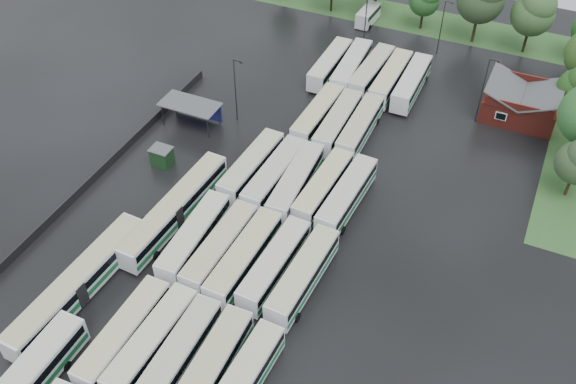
% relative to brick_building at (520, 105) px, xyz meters
% --- Properties ---
extents(ground, '(160.00, 160.00, 0.00)m').
position_rel_brick_building_xyz_m(ground, '(-24.00, -42.77, -1.87)').
color(ground, black).
rests_on(ground, ground).
extents(brick_building, '(10.07, 8.60, 5.39)m').
position_rel_brick_building_xyz_m(brick_building, '(0.00, 0.00, 0.00)').
color(brick_building, maroon).
rests_on(brick_building, ground).
extents(wash_shed, '(8.20, 4.20, 3.58)m').
position_rel_brick_building_xyz_m(wash_shed, '(-41.20, -20.74, 1.12)').
color(wash_shed, '#2D2D30').
rests_on(wash_shed, ground).
extents(utility_hut, '(2.70, 2.20, 2.62)m').
position_rel_brick_building_xyz_m(utility_hut, '(-40.20, -30.17, -0.55)').
color(utility_hut, '#133315').
rests_on(utility_hut, ground).
extents(grass_strip_north, '(80.00, 10.00, 0.01)m').
position_rel_brick_building_xyz_m(grass_strip_north, '(-22.00, 22.03, -1.86)').
color(grass_strip_north, '#325D27').
rests_on(grass_strip_north, ground).
extents(west_fence, '(0.10, 50.00, 1.20)m').
position_rel_brick_building_xyz_m(west_fence, '(-46.20, -34.77, -1.27)').
color(west_fence, '#2D2D30').
rests_on(west_fence, ground).
extents(bus_r1c0, '(2.78, 12.60, 3.50)m').
position_rel_brick_building_xyz_m(bus_r1c0, '(-28.22, -55.28, 0.06)').
color(bus_r1c0, white).
rests_on(bus_r1c0, ground).
extents(bus_r1c1, '(2.99, 12.58, 3.48)m').
position_rel_brick_building_xyz_m(bus_r1c1, '(-25.25, -54.89, 0.05)').
color(bus_r1c1, white).
rests_on(bus_r1c1, ground).
extents(bus_r1c2, '(2.85, 12.67, 3.52)m').
position_rel_brick_building_xyz_m(bus_r1c2, '(-22.16, -55.23, 0.07)').
color(bus_r1c2, white).
rests_on(bus_r1c2, ground).
extents(bus_r1c3, '(3.08, 13.15, 3.64)m').
position_rel_brick_building_xyz_m(bus_r1c3, '(-18.67, -55.43, 0.14)').
color(bus_r1c3, white).
rests_on(bus_r1c3, ground).
extents(bus_r1c4, '(3.05, 12.52, 3.46)m').
position_rel_brick_building_xyz_m(bus_r1c4, '(-15.44, -55.27, 0.04)').
color(bus_r1c4, white).
rests_on(bus_r1c4, ground).
extents(bus_r2c0, '(3.18, 12.84, 3.55)m').
position_rel_brick_building_xyz_m(bus_r2c0, '(-28.60, -41.39, 0.09)').
color(bus_r2c0, white).
rests_on(bus_r2c0, ground).
extents(bus_r2c1, '(2.96, 12.74, 3.53)m').
position_rel_brick_building_xyz_m(bus_r2c1, '(-25.23, -41.54, 0.08)').
color(bus_r2c1, white).
rests_on(bus_r2c1, ground).
extents(bus_r2c2, '(3.07, 13.09, 3.63)m').
position_rel_brick_building_xyz_m(bus_r2c2, '(-22.16, -41.76, 0.13)').
color(bus_r2c2, white).
rests_on(bus_r2c2, ground).
extents(bus_r2c3, '(3.13, 12.55, 3.47)m').
position_rel_brick_building_xyz_m(bus_r2c3, '(-18.81, -41.24, 0.04)').
color(bus_r2c3, white).
rests_on(bus_r2c3, ground).
extents(bus_r2c4, '(3.21, 12.85, 3.55)m').
position_rel_brick_building_xyz_m(bus_r2c4, '(-15.41, -41.41, 0.09)').
color(bus_r2c4, white).
rests_on(bus_r2c4, ground).
extents(bus_r3c0, '(3.21, 12.74, 3.52)m').
position_rel_brick_building_xyz_m(bus_r3c0, '(-28.38, -27.82, 0.07)').
color(bus_r3c0, white).
rests_on(bus_r3c0, ground).
extents(bus_r3c1, '(3.13, 12.93, 3.58)m').
position_rel_brick_building_xyz_m(bus_r3c1, '(-25.03, -28.11, 0.10)').
color(bus_r3c1, white).
rests_on(bus_r3c1, ground).
extents(bus_r3c2, '(3.39, 13.12, 3.62)m').
position_rel_brick_building_xyz_m(bus_r3c2, '(-22.07, -28.31, 0.12)').
color(bus_r3c2, white).
rests_on(bus_r3c2, ground).
extents(bus_r3c3, '(3.21, 12.55, 3.46)m').
position_rel_brick_building_xyz_m(bus_r3c3, '(-18.76, -27.63, 0.04)').
color(bus_r3c3, white).
rests_on(bus_r3c3, ground).
extents(bus_r3c4, '(3.29, 12.89, 3.56)m').
position_rel_brick_building_xyz_m(bus_r3c4, '(-15.61, -27.93, 0.09)').
color(bus_r3c4, white).
rests_on(bus_r3c4, ground).
extents(bus_r4c1, '(2.98, 12.59, 3.49)m').
position_rel_brick_building_xyz_m(bus_r4c1, '(-25.08, -14.16, 0.05)').
color(bus_r4c1, white).
rests_on(bus_r4c1, ground).
extents(bus_r4c2, '(2.96, 12.81, 3.55)m').
position_rel_brick_building_xyz_m(bus_r4c2, '(-21.89, -14.67, 0.09)').
color(bus_r4c2, white).
rests_on(bus_r4c2, ground).
extents(bus_r4c3, '(2.87, 12.65, 3.51)m').
position_rel_brick_building_xyz_m(bus_r4c3, '(-18.82, -14.34, 0.07)').
color(bus_r4c3, white).
rests_on(bus_r4c3, ground).
extents(bus_r5c0, '(2.68, 12.44, 3.46)m').
position_rel_brick_building_xyz_m(bus_r5c0, '(-28.49, -1.09, 0.04)').
color(bus_r5c0, white).
rests_on(bus_r5c0, ground).
extents(bus_r5c1, '(3.37, 13.09, 3.61)m').
position_rel_brick_building_xyz_m(bus_r5c1, '(-25.18, -0.63, 0.12)').
color(bus_r5c1, white).
rests_on(bus_r5c1, ground).
extents(bus_r5c2, '(3.29, 12.80, 3.53)m').
position_rel_brick_building_xyz_m(bus_r5c2, '(-22.01, -0.46, 0.08)').
color(bus_r5c2, white).
rests_on(bus_r5c2, ground).
extents(bus_r5c3, '(2.82, 12.91, 3.59)m').
position_rel_brick_building_xyz_m(bus_r5c3, '(-18.78, -1.05, 0.11)').
color(bus_r5c3, white).
rests_on(bus_r5c3, ground).
extents(bus_r5c4, '(2.85, 12.83, 3.57)m').
position_rel_brick_building_xyz_m(bus_r5c4, '(-15.60, -0.98, 0.09)').
color(bus_r5c4, white).
rests_on(bus_r5c4, ground).
extents(artic_bus_west_b, '(3.50, 18.85, 3.48)m').
position_rel_brick_building_xyz_m(artic_bus_west_b, '(-33.01, -38.34, 0.06)').
color(artic_bus_west_b, white).
rests_on(artic_bus_west_b, ground).
extents(artic_bus_west_c, '(3.61, 19.32, 3.56)m').
position_rel_brick_building_xyz_m(artic_bus_west_c, '(-36.11, -52.13, 0.11)').
color(artic_bus_west_c, white).
rests_on(artic_bus_west_c, ground).
extents(minibus, '(2.65, 6.42, 2.76)m').
position_rel_brick_building_xyz_m(minibus, '(-28.73, 17.34, -0.34)').
color(minibus, white).
rests_on(minibus, ground).
extents(tree_north_5, '(6.79, 6.79, 11.24)m').
position_rel_brick_building_xyz_m(tree_north_5, '(-2.21, 18.53, 5.36)').
color(tree_north_5, '#2D2216').
rests_on(tree_north_5, ground).
extents(lamp_post_ne, '(1.55, 0.30, 10.09)m').
position_rel_brick_building_xyz_m(lamp_post_ne, '(-5.11, -3.68, 3.99)').
color(lamp_post_ne, '#2D2D30').
rests_on(lamp_post_ne, ground).
extents(lamp_post_nw, '(1.52, 0.30, 9.84)m').
position_rel_brick_building_xyz_m(lamp_post_nw, '(-35.87, -17.44, 3.85)').
color(lamp_post_nw, '#2D2D30').
rests_on(lamp_post_nw, ground).
extents(lamp_post_back_w, '(1.62, 0.32, 10.51)m').
position_rel_brick_building_xyz_m(lamp_post_back_w, '(-27.26, 11.79, 4.24)').
color(lamp_post_back_w, '#2D2D30').
rests_on(lamp_post_back_w, ground).
extents(lamp_post_back_e, '(1.42, 0.28, 9.19)m').
position_rel_brick_building_xyz_m(lamp_post_back_e, '(-14.90, 12.20, 3.47)').
color(lamp_post_back_e, '#2D2D30').
rests_on(lamp_post_back_e, ground).
extents(puddle_2, '(5.82, 5.82, 0.01)m').
position_rel_brick_building_xyz_m(puddle_2, '(-34.52, -40.83, -1.86)').
color(puddle_2, black).
rests_on(puddle_2, ground).
extents(puddle_3, '(3.52, 3.52, 0.01)m').
position_rel_brick_building_xyz_m(puddle_3, '(-17.79, -42.20, -1.86)').
color(puddle_3, black).
rests_on(puddle_3, ground).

